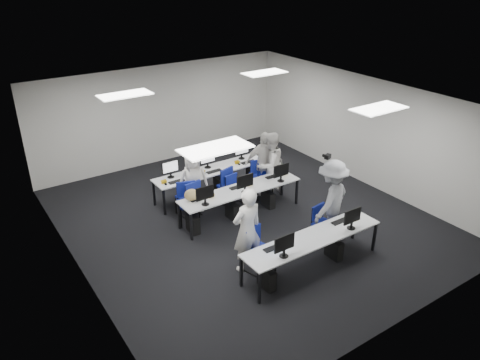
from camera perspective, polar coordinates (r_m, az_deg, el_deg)
room at (r=10.90m, az=0.68°, el=2.06°), size 9.00×9.02×3.00m
ceiling_panels at (r=10.40m, az=0.72°, el=9.58°), size 5.20×4.60×0.02m
desk_front at (r=9.65m, az=8.85°, el=-7.19°), size 3.20×0.70×0.73m
desk_mid at (r=11.40m, az=0.09°, el=-1.38°), size 3.20×0.70×0.73m
desk_back at (r=12.47m, az=-3.52°, el=1.04°), size 3.20×0.70×0.73m
equipment_front at (r=9.70m, az=7.95°, el=-9.20°), size 2.51×0.41×1.19m
equipment_mid at (r=11.45m, az=-0.66°, el=-3.10°), size 2.91×0.41×1.19m
equipment_back at (r=12.71m, az=-2.79°, el=-0.05°), size 2.91×0.41×1.19m
chair_0 at (r=9.65m, az=2.44°, el=-9.53°), size 0.58×0.61×0.96m
chair_1 at (r=10.77m, az=10.06°, el=-6.07°), size 0.49×0.52×0.86m
chair_2 at (r=11.40m, az=-6.30°, el=-3.68°), size 0.62×0.65×0.98m
chair_3 at (r=12.11m, az=-0.89°, el=-1.68°), size 0.60×0.63×0.96m
chair_4 at (r=12.56m, az=2.59°, el=-0.64°), size 0.56×0.59×0.97m
chair_5 at (r=11.70m, az=-6.27°, el=-2.89°), size 0.55×0.58×0.97m
chair_6 at (r=12.31m, az=-1.60°, el=-1.44°), size 0.44×0.48×0.82m
chair_7 at (r=12.87m, az=2.46°, el=-0.03°), size 0.46×0.50×0.92m
handbag at (r=10.87m, az=-5.90°, el=-1.81°), size 0.41×0.34×0.29m
student_0 at (r=9.38m, az=0.87°, el=-6.13°), size 0.69×0.46×1.85m
student_1 at (r=12.37m, az=3.65°, el=1.87°), size 0.97×0.82×1.77m
student_2 at (r=11.71m, az=-5.73°, el=-0.14°), size 0.87×0.66×1.59m
student_3 at (r=12.48m, az=2.92°, el=2.04°), size 1.11×0.81×1.75m
photographer at (r=10.66m, az=11.07°, el=-2.37°), size 1.38×1.06×1.88m
dslr_camera at (r=10.31m, az=10.64°, el=2.83°), size 0.19×0.22×0.10m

